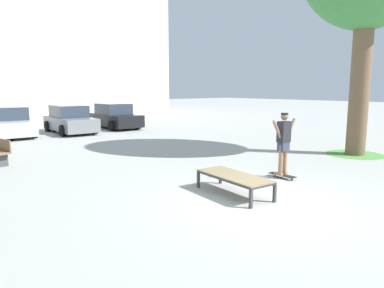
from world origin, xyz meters
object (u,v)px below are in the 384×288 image
car_grey (70,120)px  car_black (114,117)px  car_silver (9,123)px  skater (284,139)px  skateboard (282,175)px  skate_box (234,177)px

car_grey → car_black: size_ratio=1.01×
car_silver → car_grey: 3.01m
car_grey → car_black: 3.02m
car_silver → skater: bearing=-75.7°
skater → skateboard: bearing=-89.7°
skater → car_silver: 14.43m
skate_box → car_black: 14.95m
skater → car_grey: skater is taller
skateboard → car_grey: (-0.59, 13.55, 0.61)m
car_grey → car_black: bearing=9.8°
car_silver → car_black: 5.96m
car_silver → car_grey: same height
skate_box → skater: 2.23m
car_silver → car_black: size_ratio=1.01×
car_silver → car_grey: bearing=-8.2°
skater → car_silver: skater is taller
car_black → car_grey: bearing=-170.2°
car_silver → car_grey: (2.98, -0.43, 0.00)m
skate_box → skateboard: 2.16m
skateboard → car_silver: car_silver is taller
skate_box → car_silver: size_ratio=0.46×
car_silver → skateboard: bearing=-75.7°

